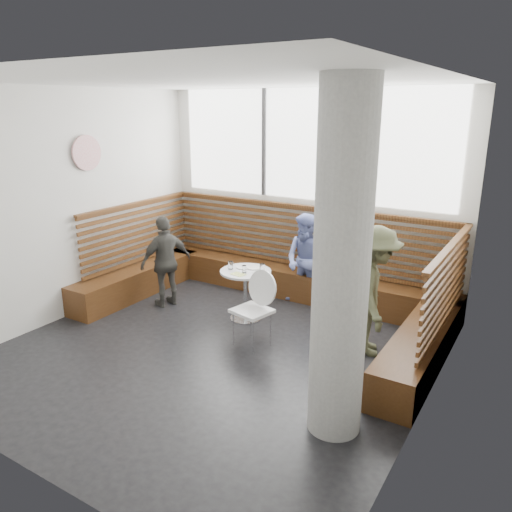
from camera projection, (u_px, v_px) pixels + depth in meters
The scene contains 15 objects.
room at pixel (211, 227), 5.73m from camera, with size 5.00×5.00×3.20m.
booth at pixel (283, 281), 7.52m from camera, with size 5.00×2.50×1.44m.
concrete_column at pixel (341, 268), 4.31m from camera, with size 0.50×0.50×3.20m, color gray.
wall_art at pixel (87, 153), 7.08m from camera, with size 0.50×0.50×0.03m, color white.
cafe_table at pixel (246, 285), 7.02m from camera, with size 0.72×0.72×0.74m.
cafe_chair at pixel (255, 302), 6.30m from camera, with size 0.46×0.45×0.96m.
adult_man at pixel (374, 291), 6.00m from camera, with size 1.03×0.59×1.60m, color #4A4F34.
child_back at pixel (307, 261), 7.47m from camera, with size 0.69×0.54×1.42m, color #717FC4.
child_left at pixel (166, 262), 7.50m from camera, with size 0.81×0.34×1.39m, color #42413C.
plate_near at pixel (243, 267), 7.07m from camera, with size 0.20×0.20×0.01m, color white.
plate_far at pixel (254, 268), 7.05m from camera, with size 0.20×0.20×0.01m, color white.
glass_left at pixel (231, 265), 7.01m from camera, with size 0.07×0.07×0.11m, color white.
glass_mid at pixel (244, 269), 6.86m from camera, with size 0.06×0.06×0.10m, color white.
glass_right at pixel (262, 268), 6.88m from camera, with size 0.07×0.07×0.12m, color white.
menu_card at pixel (238, 274), 6.80m from camera, with size 0.20×0.14×0.00m, color #A5C64C.
Camera 1 is at (3.36, -4.48, 2.94)m, focal length 35.00 mm.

